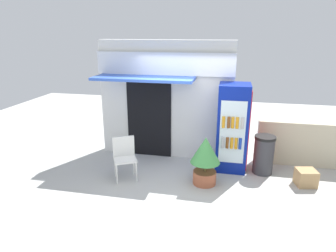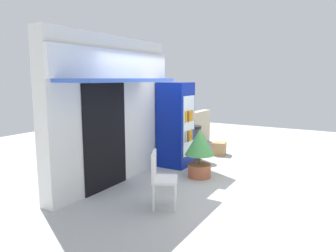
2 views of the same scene
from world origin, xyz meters
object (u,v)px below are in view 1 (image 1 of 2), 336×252
object	(u,v)px
drink_cooler	(233,128)
trash_bin	(264,155)
plastic_chair	(124,155)
cardboard_box	(306,178)
potted_plant_near_shop	(205,157)

from	to	relation	value
drink_cooler	trash_bin	world-z (taller)	drink_cooler
plastic_chair	cardboard_box	distance (m)	3.74
cardboard_box	plastic_chair	bearing A→B (deg)	-173.42
drink_cooler	cardboard_box	size ratio (longest dim) A/B	5.19
drink_cooler	plastic_chair	xyz separation A→B (m)	(-2.19, -0.93, -0.45)
potted_plant_near_shop	cardboard_box	bearing A→B (deg)	9.61
trash_bin	potted_plant_near_shop	bearing A→B (deg)	-147.95
plastic_chair	trash_bin	world-z (taller)	plastic_chair
potted_plant_near_shop	cardboard_box	xyz separation A→B (m)	(2.01, 0.34, -0.43)
plastic_chair	cardboard_box	bearing A→B (deg)	6.58
potted_plant_near_shop	trash_bin	world-z (taller)	potted_plant_near_shop
plastic_chair	drink_cooler	bearing A→B (deg)	22.87
drink_cooler	potted_plant_near_shop	size ratio (longest dim) A/B	1.93
trash_bin	drink_cooler	bearing A→B (deg)	172.95
drink_cooler	trash_bin	bearing A→B (deg)	-7.05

